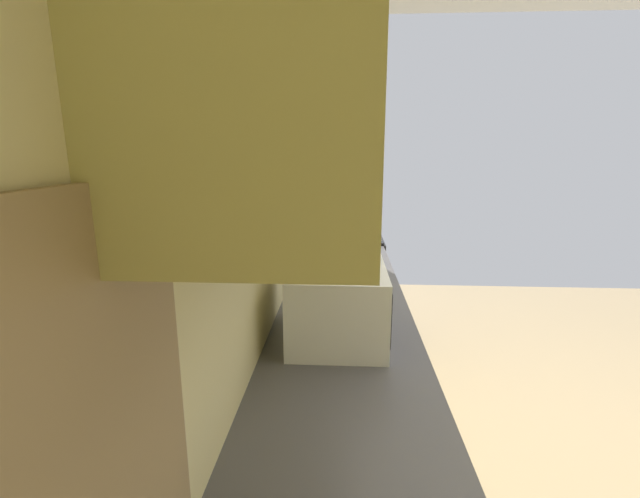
% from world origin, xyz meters
% --- Properties ---
extents(ground_plane, '(6.68, 6.68, 0.00)m').
position_xyz_m(ground_plane, '(0.00, 0.00, 0.00)').
color(ground_plane, tan).
extents(wall_back, '(4.30, 0.12, 2.78)m').
position_xyz_m(wall_back, '(0.00, 1.56, 1.39)').
color(wall_back, beige).
rests_on(wall_back, ground_plane).
extents(counter_run, '(3.51, 0.63, 0.93)m').
position_xyz_m(counter_run, '(-0.33, 1.20, 0.47)').
color(counter_run, '#C5BF64').
rests_on(counter_run, ground_plane).
extents(upper_cabinets, '(2.11, 0.34, 0.72)m').
position_xyz_m(upper_cabinets, '(-0.33, 1.33, 1.88)').
color(upper_cabinets, tan).
extents(window_back_wall, '(0.57, 0.02, 0.63)m').
position_xyz_m(window_back_wall, '(-1.47, 1.49, 1.31)').
color(window_back_wall, '#997A4C').
extents(oven_range, '(0.61, 0.65, 1.11)m').
position_xyz_m(oven_range, '(1.73, 1.18, 0.48)').
color(oven_range, black).
rests_on(oven_range, ground_plane).
extents(microwave, '(0.46, 0.38, 0.29)m').
position_xyz_m(microwave, '(-0.25, 1.21, 1.08)').
color(microwave, white).
rests_on(microwave, counter_run).
extents(bowl, '(0.19, 0.19, 0.06)m').
position_xyz_m(bowl, '(1.16, 1.13, 0.96)').
color(bowl, '#D84C47').
rests_on(bowl, counter_run).
extents(kettle, '(0.18, 0.13, 0.16)m').
position_xyz_m(kettle, '(0.76, 1.13, 1.00)').
color(kettle, black).
rests_on(kettle, counter_run).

